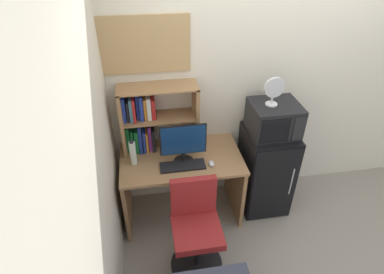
# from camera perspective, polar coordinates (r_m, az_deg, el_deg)

# --- Properties ---
(wall_back) EXTENTS (6.40, 0.04, 2.60)m
(wall_back) POSITION_cam_1_polar(r_m,az_deg,el_deg) (3.48, 20.25, 9.45)
(wall_back) COLOR silver
(wall_back) RESTS_ON ground_plane
(wall_left) EXTENTS (0.04, 4.40, 2.60)m
(wall_left) POSITION_cam_1_polar(r_m,az_deg,el_deg) (1.80, -18.43, -16.85)
(wall_left) COLOR silver
(wall_left) RESTS_ON ground_plane
(desk) EXTENTS (1.17, 0.67, 0.76)m
(desk) POSITION_cam_1_polar(r_m,az_deg,el_deg) (3.21, -1.87, -7.05)
(desk) COLOR #997047
(desk) RESTS_ON ground_plane
(hutch_bookshelf) EXTENTS (0.73, 0.27, 0.66)m
(hutch_bookshelf) POSITION_cam_1_polar(r_m,az_deg,el_deg) (3.03, -7.89, 3.26)
(hutch_bookshelf) COLOR #997047
(hutch_bookshelf) RESTS_ON desk
(monitor) EXTENTS (0.43, 0.19, 0.41)m
(monitor) POSITION_cam_1_polar(r_m,az_deg,el_deg) (2.87, -1.57, -1.01)
(monitor) COLOR black
(monitor) RESTS_ON desk
(keyboard) EXTENTS (0.42, 0.15, 0.02)m
(keyboard) POSITION_cam_1_polar(r_m,az_deg,el_deg) (2.94, -1.68, -5.20)
(keyboard) COLOR black
(keyboard) RESTS_ON desk
(computer_mouse) EXTENTS (0.05, 0.08, 0.04)m
(computer_mouse) POSITION_cam_1_polar(r_m,az_deg,el_deg) (2.96, 3.50, -4.76)
(computer_mouse) COLOR silver
(computer_mouse) RESTS_ON desk
(water_bottle) EXTENTS (0.06, 0.06, 0.26)m
(water_bottle) POSITION_cam_1_polar(r_m,az_deg,el_deg) (2.96, -10.56, -2.82)
(water_bottle) COLOR silver
(water_bottle) RESTS_ON desk
(mini_fridge) EXTENTS (0.48, 0.54, 0.94)m
(mini_fridge) POSITION_cam_1_polar(r_m,az_deg,el_deg) (3.46, 13.01, -5.74)
(mini_fridge) COLOR black
(mini_fridge) RESTS_ON ground_plane
(microwave) EXTENTS (0.45, 0.41, 0.31)m
(microwave) POSITION_cam_1_polar(r_m,az_deg,el_deg) (3.10, 14.47, 3.16)
(microwave) COLOR black
(microwave) RESTS_ON mini_fridge
(desk_fan) EXTENTS (0.19, 0.11, 0.27)m
(desk_fan) POSITION_cam_1_polar(r_m,az_deg,el_deg) (2.93, 14.51, 8.22)
(desk_fan) COLOR silver
(desk_fan) RESTS_ON microwave
(desk_chair) EXTENTS (0.47, 0.47, 0.91)m
(desk_chair) POSITION_cam_1_polar(r_m,az_deg,el_deg) (2.88, 0.68, -16.63)
(desk_chair) COLOR black
(desk_chair) RESTS_ON ground_plane
(wall_corkboard) EXTENTS (0.78, 0.02, 0.50)m
(wall_corkboard) POSITION_cam_1_polar(r_m,az_deg,el_deg) (2.85, -8.43, 16.02)
(wall_corkboard) COLOR tan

